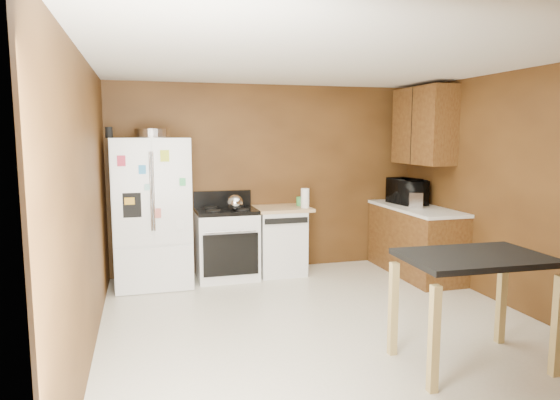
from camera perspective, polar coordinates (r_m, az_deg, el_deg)
name	(u,v)px	position (r m, az deg, el deg)	size (l,w,h in m)	color
floor	(326,327)	(4.97, 5.25, -14.27)	(4.50, 4.50, 0.00)	silver
ceiling	(329,60)	(4.66, 5.63, 15.61)	(4.50, 4.50, 0.00)	white
wall_back	(268,178)	(6.79, -1.35, 2.52)	(4.20, 4.20, 0.00)	brown
wall_front	(489,254)	(2.70, 22.77, -5.69)	(4.20, 4.20, 0.00)	brown
wall_left	(87,207)	(4.37, -21.23, -0.76)	(4.50, 4.50, 0.00)	brown
wall_right	(517,192)	(5.74, 25.42, 0.88)	(4.50, 4.50, 0.00)	brown
roasting_pan	(152,133)	(6.17, -14.37, 7.40)	(0.42, 0.42, 0.11)	silver
pen_cup	(109,132)	(6.09, -18.96, 7.32)	(0.08, 0.08, 0.13)	black
kettle	(235,203)	(6.23, -5.16, -0.29)	(0.19, 0.19, 0.19)	silver
paper_towel	(305,198)	(6.49, 2.88, 0.21)	(0.11, 0.11, 0.25)	white
green_canister	(300,201)	(6.70, 2.34, -0.14)	(0.11, 0.11, 0.12)	green
toaster	(415,199)	(6.71, 15.16, 0.06)	(0.17, 0.28, 0.20)	silver
microwave	(407,193)	(6.99, 14.33, 0.83)	(0.56, 0.38, 0.31)	black
refrigerator	(152,212)	(6.24, -14.38, -1.39)	(0.90, 0.80, 1.80)	white
gas_range	(226,242)	(6.46, -6.15, -4.85)	(0.76, 0.68, 1.10)	white
dishwasher	(280,240)	(6.64, -0.02, -4.56)	(0.78, 0.63, 0.89)	white
right_cabinets	(418,206)	(6.82, 15.45, -0.62)	(0.63, 1.58, 2.45)	brown
island	(474,273)	(4.25, 21.26, -7.80)	(1.13, 0.77, 0.91)	black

